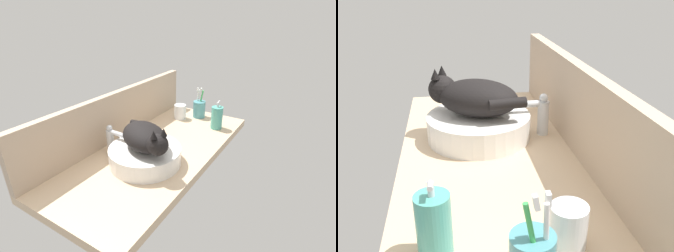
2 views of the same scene
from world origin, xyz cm
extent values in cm
cube|color=#D1B28E|center=(0.00, 0.00, -2.00)|extent=(116.67, 52.97, 4.00)
cube|color=tan|center=(0.00, 24.69, 12.46)|extent=(116.67, 3.60, 24.93)
cylinder|color=white|center=(-13.59, -3.03, 3.87)|extent=(32.01, 32.01, 7.74)
ellipsoid|color=black|center=(-13.59, -3.03, 13.24)|extent=(26.57, 30.01, 11.00)
sphere|color=black|center=(-19.04, -13.58, 14.74)|extent=(8.80, 8.80, 8.80)
cone|color=black|center=(-17.54, -15.48, 20.14)|extent=(2.80, 2.80, 3.20)
cone|color=black|center=(-21.45, -13.46, 20.14)|extent=(2.80, 2.80, 3.20)
cylinder|color=black|center=(-5.32, 4.66, 13.74)|extent=(4.53, 11.31, 3.20)
cylinder|color=silver|center=(-13.44, 17.47, 5.50)|extent=(3.60, 3.60, 11.00)
cylinder|color=silver|center=(-13.48, 12.47, 10.40)|extent=(2.27, 10.02, 2.20)
sphere|color=silver|center=(-13.44, 17.47, 12.20)|extent=(2.80, 2.80, 2.80)
cylinder|color=teal|center=(37.85, -15.80, 6.41)|extent=(6.54, 6.54, 12.82)
cylinder|color=silver|center=(37.85, -15.80, 14.22)|extent=(1.20, 1.20, 2.80)
cylinder|color=silver|center=(39.05, -15.80, 15.62)|extent=(2.20, 1.00, 1.00)
cylinder|color=green|center=(49.18, 0.27, 8.90)|extent=(1.40, 4.05, 16.89)
cube|color=white|center=(49.18, 0.27, 17.40)|extent=(1.27, 1.23, 2.54)
cylinder|color=white|center=(48.64, 1.98, 8.90)|extent=(2.76, 1.77, 17.02)
cube|color=white|center=(48.64, 1.98, 17.40)|extent=(1.46, 0.92, 2.55)
cylinder|color=white|center=(39.37, 8.94, 4.47)|extent=(7.25, 7.25, 8.93)
cylinder|color=silver|center=(39.37, 8.94, 2.25)|extent=(6.38, 6.38, 4.50)
camera|label=1|loc=(-93.46, -64.35, 63.95)|focal=28.00mm
camera|label=2|loc=(94.28, -11.70, 48.89)|focal=40.00mm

